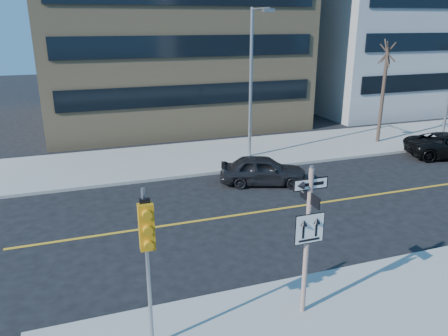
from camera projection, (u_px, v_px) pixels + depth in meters
name	position (u px, v px, depth m)	size (l,w,h in m)	color
ground	(264.00, 268.00, 13.90)	(120.00, 120.00, 0.00)	black
far_sidewalk	(431.00, 134.00, 30.20)	(66.00, 6.00, 0.15)	#A5A39A
sign_pole	(308.00, 233.00, 10.87)	(0.92, 0.92, 4.06)	beige
traffic_signal	(147.00, 240.00, 9.31)	(0.32, 0.45, 4.00)	gray
parked_car_a	(263.00, 170.00, 20.86)	(4.10, 1.65, 1.40)	black
streetlight_a	(253.00, 75.00, 23.26)	(0.55, 2.25, 8.00)	gray
street_tree_west	(387.00, 55.00, 26.29)	(1.80, 1.80, 6.35)	#372921
building_brick	(160.00, 0.00, 34.04)	(18.00, 18.00, 18.00)	tan
building_grey_mid	(397.00, 21.00, 40.44)	(20.00, 16.00, 15.00)	#ACAEB2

